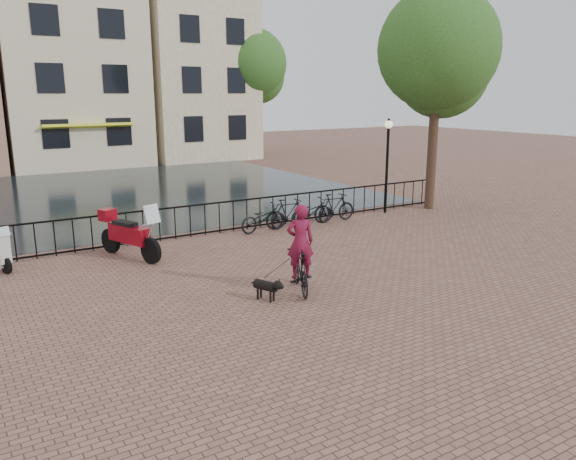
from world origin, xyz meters
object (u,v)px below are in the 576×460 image
dog (266,289)px  motorcycle (129,229)px  cyclist (300,254)px  lamp_post (388,150)px

dog → motorcycle: 5.05m
cyclist → motorcycle: (-2.49, 4.71, -0.08)m
lamp_post → cyclist: 9.48m
lamp_post → motorcycle: lamp_post is taller
cyclist → motorcycle: size_ratio=1.01×
lamp_post → cyclist: (-7.50, -5.60, -1.48)m
dog → lamp_post: bearing=11.1°
cyclist → dog: bearing=25.6°
dog → motorcycle: (-1.55, 4.77, 0.56)m
cyclist → dog: size_ratio=2.90×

